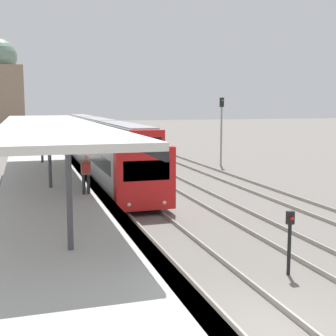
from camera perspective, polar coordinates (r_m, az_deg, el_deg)
name	(u,v)px	position (r m, az deg, el deg)	size (l,w,h in m)	color
ground_plane	(274,333)	(10.51, 12.79, -19.08)	(240.00, 240.00, 0.00)	slate
track_platform_line	(274,330)	(10.48, 12.80, -18.71)	(1.51, 120.00, 0.15)	gray
platform_canopy	(49,125)	(22.03, -14.25, 5.10)	(4.00, 24.22, 3.01)	beige
person_on_platform	(86,172)	(20.25, -9.98, -0.43)	(0.40, 0.40, 1.66)	#2D2D33
train_near	(93,145)	(35.00, -9.18, 2.80)	(2.57, 31.90, 3.04)	red
train_far	(98,129)	(56.65, -8.49, 4.68)	(2.53, 47.11, 2.94)	red
signal_post_near	(290,236)	(13.42, 14.61, -7.98)	(0.20, 0.21, 1.81)	black
signal_mast_far	(221,123)	(35.68, 6.53, 5.44)	(0.28, 0.29, 5.16)	gray
distant_domed_building	(1,96)	(55.18, -19.65, 8.23)	(4.83, 4.83, 11.68)	#89705B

